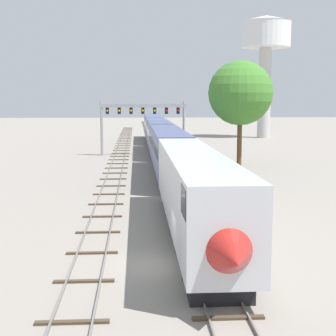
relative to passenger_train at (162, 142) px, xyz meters
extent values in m
plane|color=gray|center=(-2.00, -39.20, -2.60)|extent=(400.00, 400.00, 0.00)
cube|color=slate|center=(-0.72, 20.80, -2.52)|extent=(0.07, 200.00, 0.16)
cube|color=slate|center=(0.72, 20.80, -2.52)|extent=(0.07, 200.00, 0.16)
cube|color=#473828|center=(0.00, -45.20, -2.55)|extent=(2.60, 0.24, 0.10)
cube|color=#473828|center=(0.00, -41.20, -2.55)|extent=(2.60, 0.24, 0.10)
cube|color=#473828|center=(0.00, -37.20, -2.55)|extent=(2.60, 0.24, 0.10)
cube|color=#473828|center=(0.00, -33.20, -2.55)|extent=(2.60, 0.24, 0.10)
cube|color=#473828|center=(0.00, -29.20, -2.55)|extent=(2.60, 0.24, 0.10)
cube|color=#473828|center=(0.00, -25.20, -2.55)|extent=(2.60, 0.24, 0.10)
cube|color=#473828|center=(0.00, -21.20, -2.55)|extent=(2.60, 0.24, 0.10)
cube|color=#473828|center=(0.00, -17.20, -2.55)|extent=(2.60, 0.24, 0.10)
cube|color=#473828|center=(0.00, -13.20, -2.55)|extent=(2.60, 0.24, 0.10)
cube|color=#473828|center=(0.00, -9.20, -2.55)|extent=(2.60, 0.24, 0.10)
cube|color=#473828|center=(0.00, -5.20, -2.55)|extent=(2.60, 0.24, 0.10)
cube|color=#473828|center=(0.00, -1.20, -2.55)|extent=(2.60, 0.24, 0.10)
cube|color=#473828|center=(0.00, 2.80, -2.55)|extent=(2.60, 0.24, 0.10)
cube|color=#473828|center=(0.00, 6.80, -2.55)|extent=(2.60, 0.24, 0.10)
cube|color=#473828|center=(0.00, 10.80, -2.55)|extent=(2.60, 0.24, 0.10)
cube|color=#473828|center=(0.00, 14.80, -2.55)|extent=(2.60, 0.24, 0.10)
cube|color=#473828|center=(0.00, 18.80, -2.55)|extent=(2.60, 0.24, 0.10)
cube|color=#473828|center=(0.00, 22.80, -2.55)|extent=(2.60, 0.24, 0.10)
cube|color=#473828|center=(0.00, 26.80, -2.55)|extent=(2.60, 0.24, 0.10)
cube|color=#473828|center=(0.00, 30.80, -2.55)|extent=(2.60, 0.24, 0.10)
cube|color=#473828|center=(0.00, 34.80, -2.55)|extent=(2.60, 0.24, 0.10)
cube|color=#473828|center=(0.00, 38.80, -2.55)|extent=(2.60, 0.24, 0.10)
cube|color=#473828|center=(0.00, 42.80, -2.55)|extent=(2.60, 0.24, 0.10)
cube|color=#473828|center=(0.00, 46.80, -2.55)|extent=(2.60, 0.24, 0.10)
cube|color=#473828|center=(0.00, 50.80, -2.55)|extent=(2.60, 0.24, 0.10)
cube|color=#473828|center=(0.00, 54.80, -2.55)|extent=(2.60, 0.24, 0.10)
cube|color=#473828|center=(0.00, 58.80, -2.55)|extent=(2.60, 0.24, 0.10)
cube|color=#473828|center=(0.00, 62.80, -2.55)|extent=(2.60, 0.24, 0.10)
cube|color=#473828|center=(0.00, 66.80, -2.55)|extent=(2.60, 0.24, 0.10)
cube|color=#473828|center=(0.00, 70.80, -2.55)|extent=(2.60, 0.24, 0.10)
cube|color=#473828|center=(0.00, 74.80, -2.55)|extent=(2.60, 0.24, 0.10)
cube|color=#473828|center=(0.00, 78.80, -2.55)|extent=(2.60, 0.24, 0.10)
cube|color=#473828|center=(0.00, 82.80, -2.55)|extent=(2.60, 0.24, 0.10)
cube|color=#473828|center=(0.00, 86.80, -2.55)|extent=(2.60, 0.24, 0.10)
cube|color=#473828|center=(0.00, 90.80, -2.55)|extent=(2.60, 0.24, 0.10)
cube|color=#473828|center=(0.00, 94.80, -2.55)|extent=(2.60, 0.24, 0.10)
cube|color=#473828|center=(0.00, 98.80, -2.55)|extent=(2.60, 0.24, 0.10)
cube|color=#473828|center=(0.00, 102.80, -2.55)|extent=(2.60, 0.24, 0.10)
cube|color=#473828|center=(0.00, 106.80, -2.55)|extent=(2.60, 0.24, 0.10)
cube|color=#473828|center=(0.00, 110.80, -2.55)|extent=(2.60, 0.24, 0.10)
cube|color=#473828|center=(0.00, 114.80, -2.55)|extent=(2.60, 0.24, 0.10)
cube|color=#473828|center=(0.00, 118.80, -2.55)|extent=(2.60, 0.24, 0.10)
cube|color=slate|center=(-6.22, 0.80, -2.52)|extent=(0.07, 160.00, 0.16)
cube|color=slate|center=(-4.78, 0.80, -2.52)|extent=(0.07, 160.00, 0.16)
cube|color=#473828|center=(-5.50, -45.20, -2.55)|extent=(2.60, 0.24, 0.10)
cube|color=#473828|center=(-5.50, -41.20, -2.55)|extent=(2.60, 0.24, 0.10)
cube|color=#473828|center=(-5.50, -37.20, -2.55)|extent=(2.60, 0.24, 0.10)
cube|color=#473828|center=(-5.50, -33.20, -2.55)|extent=(2.60, 0.24, 0.10)
cube|color=#473828|center=(-5.50, -29.20, -2.55)|extent=(2.60, 0.24, 0.10)
cube|color=#473828|center=(-5.50, -25.20, -2.55)|extent=(2.60, 0.24, 0.10)
cube|color=#473828|center=(-5.50, -21.20, -2.55)|extent=(2.60, 0.24, 0.10)
cube|color=#473828|center=(-5.50, -17.20, -2.55)|extent=(2.60, 0.24, 0.10)
cube|color=#473828|center=(-5.50, -13.20, -2.55)|extent=(2.60, 0.24, 0.10)
cube|color=#473828|center=(-5.50, -9.20, -2.55)|extent=(2.60, 0.24, 0.10)
cube|color=#473828|center=(-5.50, -5.20, -2.55)|extent=(2.60, 0.24, 0.10)
cube|color=#473828|center=(-5.50, -1.20, -2.55)|extent=(2.60, 0.24, 0.10)
cube|color=#473828|center=(-5.50, 2.80, -2.55)|extent=(2.60, 0.24, 0.10)
cube|color=#473828|center=(-5.50, 6.80, -2.55)|extent=(2.60, 0.24, 0.10)
cube|color=#473828|center=(-5.50, 10.80, -2.55)|extent=(2.60, 0.24, 0.10)
cube|color=#473828|center=(-5.50, 14.80, -2.55)|extent=(2.60, 0.24, 0.10)
cube|color=#473828|center=(-5.50, 18.80, -2.55)|extent=(2.60, 0.24, 0.10)
cube|color=#473828|center=(-5.50, 22.80, -2.55)|extent=(2.60, 0.24, 0.10)
cube|color=#473828|center=(-5.50, 26.80, -2.55)|extent=(2.60, 0.24, 0.10)
cube|color=#473828|center=(-5.50, 30.80, -2.55)|extent=(2.60, 0.24, 0.10)
cube|color=#473828|center=(-5.50, 34.80, -2.55)|extent=(2.60, 0.24, 0.10)
cube|color=#473828|center=(-5.50, 38.80, -2.55)|extent=(2.60, 0.24, 0.10)
cube|color=#473828|center=(-5.50, 42.80, -2.55)|extent=(2.60, 0.24, 0.10)
cube|color=#473828|center=(-5.50, 46.80, -2.55)|extent=(2.60, 0.24, 0.10)
cube|color=#473828|center=(-5.50, 50.80, -2.55)|extent=(2.60, 0.24, 0.10)
cube|color=#473828|center=(-5.50, 54.80, -2.55)|extent=(2.60, 0.24, 0.10)
cube|color=#473828|center=(-5.50, 58.80, -2.55)|extent=(2.60, 0.24, 0.10)
cube|color=#473828|center=(-5.50, 62.80, -2.55)|extent=(2.60, 0.24, 0.10)
cube|color=#473828|center=(-5.50, 66.80, -2.55)|extent=(2.60, 0.24, 0.10)
cube|color=#473828|center=(-5.50, 70.80, -2.55)|extent=(2.60, 0.24, 0.10)
cube|color=#473828|center=(-5.50, 74.80, -2.55)|extent=(2.60, 0.24, 0.10)
cube|color=#473828|center=(-5.50, 78.80, -2.55)|extent=(2.60, 0.24, 0.10)
cube|color=silver|center=(0.00, -34.39, 0.30)|extent=(3.00, 21.63, 3.80)
cone|color=#B2231E|center=(0.00, -45.40, -0.10)|extent=(2.88, 2.60, 2.88)
cube|color=black|center=(0.00, -44.00, 1.44)|extent=(3.04, 1.80, 1.10)
cube|color=black|center=(0.00, -34.39, -2.10)|extent=(2.52, 19.46, 1.00)
cube|color=#4C5684|center=(0.00, -11.76, 0.30)|extent=(3.00, 21.63, 3.80)
cube|color=black|center=(0.00, -11.76, 0.70)|extent=(3.04, 19.90, 0.90)
cube|color=black|center=(0.00, -11.76, -2.10)|extent=(2.52, 19.46, 1.00)
cube|color=#4C5684|center=(0.00, 10.86, 0.30)|extent=(3.00, 21.63, 3.80)
cube|color=black|center=(0.00, 10.86, 0.70)|extent=(3.04, 19.90, 0.90)
cube|color=black|center=(0.00, 10.86, -2.10)|extent=(2.52, 19.46, 1.00)
cube|color=#4C5684|center=(0.00, 33.49, 0.30)|extent=(3.00, 21.63, 3.80)
cube|color=black|center=(0.00, 33.49, 0.70)|extent=(3.04, 19.90, 0.90)
cube|color=black|center=(0.00, 33.49, -2.10)|extent=(2.52, 19.46, 1.00)
cylinder|color=#999BA0|center=(-8.00, 8.23, 1.17)|extent=(0.36, 0.36, 7.56)
cylinder|color=#999BA0|center=(3.50, 8.23, 1.17)|extent=(0.36, 0.36, 7.56)
cube|color=#999BA0|center=(-2.25, 8.23, 4.35)|extent=(12.10, 0.36, 0.50)
cube|color=black|center=(-7.18, 8.28, 3.65)|extent=(0.44, 0.32, 0.90)
sphere|color=yellow|center=(-7.18, 8.09, 3.65)|extent=(0.28, 0.28, 0.28)
cube|color=black|center=(-5.54, 8.28, 3.65)|extent=(0.44, 0.32, 0.90)
sphere|color=yellow|center=(-5.54, 8.09, 3.65)|extent=(0.28, 0.28, 0.28)
cube|color=black|center=(-3.89, 8.28, 3.65)|extent=(0.44, 0.32, 0.90)
sphere|color=yellow|center=(-3.89, 8.09, 3.65)|extent=(0.28, 0.28, 0.28)
cube|color=black|center=(-2.25, 8.28, 3.65)|extent=(0.44, 0.32, 0.90)
sphere|color=yellow|center=(-2.25, 8.09, 3.65)|extent=(0.28, 0.28, 0.28)
cube|color=black|center=(-0.61, 8.28, 3.65)|extent=(0.44, 0.32, 0.90)
sphere|color=yellow|center=(-0.61, 8.09, 3.65)|extent=(0.28, 0.28, 0.28)
cube|color=black|center=(1.04, 8.28, 3.65)|extent=(0.44, 0.32, 0.90)
sphere|color=red|center=(1.04, 8.09, 3.65)|extent=(0.28, 0.28, 0.28)
cube|color=black|center=(2.68, 8.28, 3.65)|extent=(0.44, 0.32, 0.90)
sphere|color=red|center=(2.68, 8.09, 3.65)|extent=(0.28, 0.28, 0.28)
cylinder|color=beige|center=(23.06, 40.07, 6.52)|extent=(2.60, 2.60, 18.25)
cylinder|color=white|center=(23.06, 40.07, 18.20)|extent=(9.90, 9.90, 5.10)
cone|color=white|center=(23.06, 40.07, 21.35)|extent=(10.10, 10.10, 1.20)
cylinder|color=brown|center=(8.99, -3.48, 0.35)|extent=(0.56, 0.56, 5.91)
sphere|color=#427F2D|center=(8.99, -3.48, 5.95)|extent=(7.56, 7.56, 7.56)
camera|label=1|loc=(-3.22, -61.94, 5.13)|focal=53.56mm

